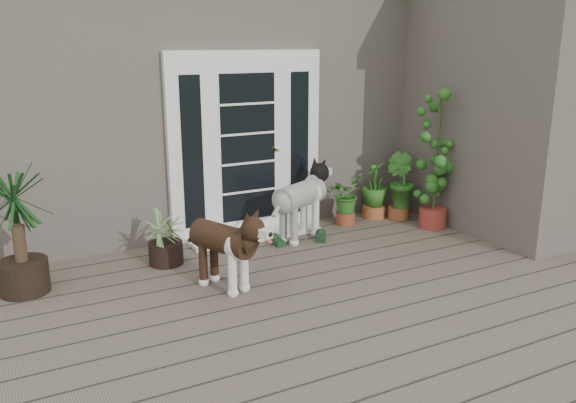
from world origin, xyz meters
name	(u,v)px	position (x,y,z in m)	size (l,w,h in m)	color
deck	(366,302)	(0.00, 0.40, 0.06)	(6.20, 4.60, 0.12)	#6B5B4C
house_main	(202,98)	(0.00, 4.65, 1.55)	(7.40, 4.00, 3.10)	#665E54
house_wing	(513,110)	(2.90, 1.50, 1.55)	(1.60, 2.40, 3.10)	#665E54
door_unit	(247,145)	(-0.20, 2.60, 1.19)	(1.90, 0.14, 2.15)	white
door_step	(255,235)	(-0.20, 2.40, 0.14)	(1.60, 0.40, 0.05)	white
brindle_dog	(223,252)	(-1.08, 1.17, 0.48)	(0.37, 0.86, 0.72)	#3B2415
white_dog	(300,207)	(0.23, 2.09, 0.51)	(0.40, 0.93, 0.78)	silver
spider_plant	(165,235)	(-1.38, 2.04, 0.44)	(0.59, 0.59, 0.63)	#8AB16D
yucca	(18,229)	(-2.75, 1.94, 0.73)	(0.85, 0.85, 1.23)	black
herb_a	(346,203)	(1.02, 2.32, 0.40)	(0.44, 0.44, 0.55)	#27651D
herb_b	(399,195)	(1.77, 2.20, 0.44)	(0.43, 0.43, 0.64)	#1A5A19
herb_c	(374,195)	(1.52, 2.40, 0.43)	(0.39, 0.39, 0.61)	#164F17
sapling	(437,158)	(1.91, 1.71, 1.00)	(0.52, 0.52, 1.77)	#194B15
clog_left	(277,241)	(-0.09, 2.04, 0.16)	(0.14, 0.29, 0.09)	#163819
clog_right	(321,236)	(0.44, 1.94, 0.16)	(0.14, 0.29, 0.09)	black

